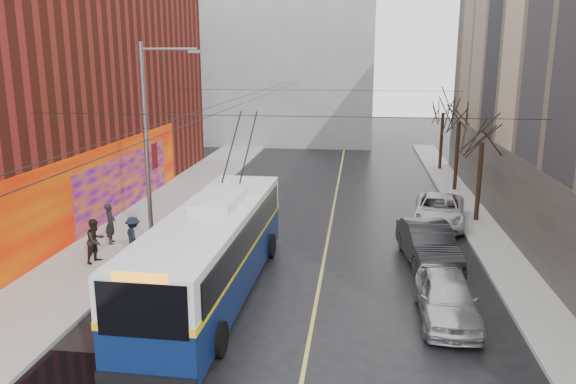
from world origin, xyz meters
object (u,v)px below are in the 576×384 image
object	(u,v)px
parked_car_b	(428,244)
trolleybus	(212,251)
parked_car_c	(439,210)
streetlight_pole	(150,141)
tree_near	(483,127)
pedestrian_b	(96,241)
pedestrian_c	(133,237)
parked_car_a	(447,298)
tree_far	(444,102)
pedestrian_a	(111,224)
following_car	(238,194)
tree_mid	(460,109)

from	to	relation	value
parked_car_b	trolleybus	bearing A→B (deg)	-159.32
parked_car_b	parked_car_c	distance (m)	5.86
streetlight_pole	tree_near	world-z (taller)	streetlight_pole
pedestrian_b	pedestrian_c	bearing A→B (deg)	-35.65
parked_car_a	parked_car_b	bearing A→B (deg)	90.09
tree_far	pedestrian_c	bearing A→B (deg)	-125.76
pedestrian_b	parked_car_b	bearing A→B (deg)	-62.65
pedestrian_a	tree_near	bearing A→B (deg)	-85.60
streetlight_pole	following_car	xyz separation A→B (m)	(2.22, 7.26, -4.03)
tree_far	pedestrian_a	xyz separation A→B (m)	(-17.18, -20.04, -4.07)
parked_car_a	parked_car_b	distance (m)	5.28
parked_car_c	pedestrian_b	world-z (taller)	pedestrian_b
pedestrian_a	trolleybus	bearing A→B (deg)	-142.94
following_car	tree_mid	bearing A→B (deg)	30.55
streetlight_pole	trolleybus	xyz separation A→B (m)	(3.90, -4.68, -3.17)
tree_near	pedestrian_a	distance (m)	18.62
parked_car_a	following_car	size ratio (longest dim) A/B	0.93
tree_far	pedestrian_c	size ratio (longest dim) A/B	3.84
tree_near	pedestrian_c	size ratio (longest dim) A/B	3.74
tree_mid	tree_far	size ratio (longest dim) A/B	1.02
tree_far	pedestrian_c	world-z (taller)	tree_far
tree_near	pedestrian_b	bearing A→B (deg)	-153.32
tree_mid	pedestrian_c	distance (m)	21.66
tree_mid	parked_car_c	size ratio (longest dim) A/B	1.24
pedestrian_c	streetlight_pole	bearing A→B (deg)	-55.67
trolleybus	pedestrian_b	xyz separation A→B (m)	(-5.52, 2.26, -0.61)
streetlight_pole	parked_car_a	size ratio (longest dim) A/B	2.00
tree_mid	following_car	xyz separation A→B (m)	(-12.91, -5.74, -4.43)
parked_car_a	pedestrian_a	bearing A→B (deg)	158.15
parked_car_b	pedestrian_c	bearing A→B (deg)	177.85
parked_car_b	pedestrian_a	distance (m)	13.99
trolleybus	pedestrian_b	size ratio (longest dim) A/B	6.97
tree_far	trolleybus	distance (m)	27.34
tree_near	pedestrian_a	world-z (taller)	tree_near
pedestrian_c	tree_mid	bearing A→B (deg)	-89.20
following_car	pedestrian_b	size ratio (longest dim) A/B	2.63
trolleybus	parked_car_a	bearing A→B (deg)	-5.83
following_car	streetlight_pole	bearing A→B (deg)	-100.46
pedestrian_c	following_car	bearing A→B (deg)	-58.75
parked_car_b	tree_far	bearing A→B (deg)	73.65
pedestrian_a	pedestrian_c	distance (m)	2.24
tree_mid	pedestrian_b	distance (m)	23.15
tree_far	parked_car_c	size ratio (longest dim) A/B	1.21
trolleybus	pedestrian_a	size ratio (longest dim) A/B	6.94
parked_car_a	parked_car_c	distance (m)	11.08
tree_mid	parked_car_c	xyz separation A→B (m)	(-2.00, -7.65, -4.50)
trolleybus	tree_mid	bearing A→B (deg)	58.77
trolleybus	pedestrian_b	world-z (taller)	trolleybus
following_car	parked_car_c	bearing A→B (deg)	-3.36
trolleybus	parked_car_c	xyz separation A→B (m)	(9.23, 10.03, -0.92)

